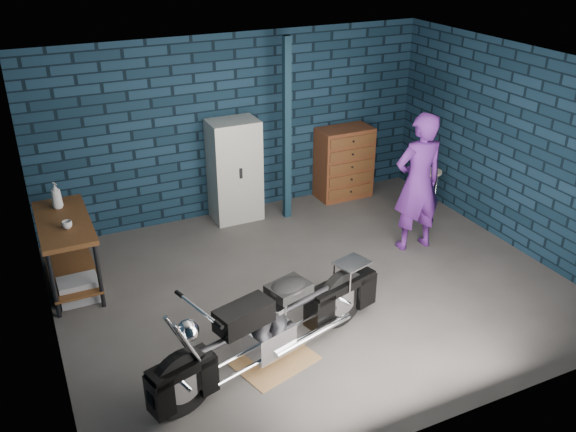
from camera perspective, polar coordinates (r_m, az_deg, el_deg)
name	(u,v)px	position (r m, az deg, el deg)	size (l,w,h in m)	color
ground	(313,287)	(7.62, 2.38, -6.63)	(6.00, 6.00, 0.00)	#4E4B49
room_walls	(295,127)	(7.25, 0.63, 8.32)	(6.02, 5.01, 2.71)	black
support_post	(287,132)	(8.84, -0.11, 7.90)	(0.10, 0.10, 2.70)	#112A37
workbench	(69,254)	(7.87, -19.80, -3.33)	(0.60, 1.40, 0.91)	brown
drip_mat	(275,360)	(6.48, -1.27, -13.36)	(0.80, 0.60, 0.01)	olive
motorcycle	(274,318)	(6.16, -1.32, -9.56)	(2.42, 0.66, 1.07)	black
person	(418,183)	(8.28, 12.08, 3.08)	(0.70, 0.46, 1.92)	#58217E
storage_bin	(79,290)	(7.71, -18.96, -6.55)	(0.45, 0.32, 0.28)	#92949A
locker	(235,171)	(9.03, -4.99, 4.24)	(0.71, 0.51, 1.53)	beige
tool_chest	(344,163)	(9.85, 5.30, 4.96)	(0.87, 0.48, 1.15)	brown
shop_stool	(430,188)	(9.88, 13.15, 2.60)	(0.31, 0.31, 0.57)	beige
cup_a	(67,225)	(7.43, -19.97, -0.77)	(0.11, 0.11, 0.09)	beige
bottle	(56,195)	(7.95, -20.87, 1.82)	(0.13, 0.13, 0.33)	#92949A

